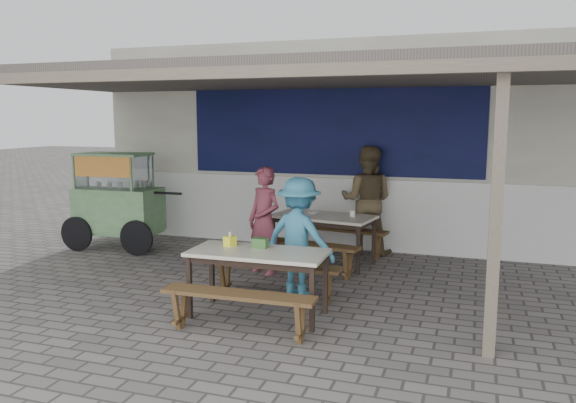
% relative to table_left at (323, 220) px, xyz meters
% --- Properties ---
extents(ground, '(60.00, 60.00, 0.00)m').
position_rel_table_left_xyz_m(ground, '(0.00, -1.85, -0.67)').
color(ground, '#68635E').
rests_on(ground, ground).
extents(back_wall, '(9.00, 1.28, 3.50)m').
position_rel_table_left_xyz_m(back_wall, '(0.00, 1.73, 1.05)').
color(back_wall, silver).
rests_on(back_wall, ground).
extents(warung_roof, '(9.00, 4.21, 2.81)m').
position_rel_table_left_xyz_m(warung_roof, '(0.02, -0.95, 2.04)').
color(warung_roof, '#4E4943').
rests_on(warung_roof, ground).
extents(table_left, '(1.61, 1.00, 0.75)m').
position_rel_table_left_xyz_m(table_left, '(0.00, 0.00, 0.00)').
color(table_left, silver).
rests_on(table_left, ground).
extents(bench_left_street, '(1.63, 0.54, 0.45)m').
position_rel_table_left_xyz_m(bench_left_street, '(-0.10, -0.60, -0.33)').
color(bench_left_street, brown).
rests_on(bench_left_street, ground).
extents(bench_left_wall, '(1.63, 0.54, 0.45)m').
position_rel_table_left_xyz_m(bench_left_wall, '(0.10, 0.60, -0.33)').
color(bench_left_wall, brown).
rests_on(bench_left_wall, ground).
extents(table_right, '(1.54, 0.75, 0.75)m').
position_rel_table_left_xyz_m(table_right, '(-0.09, -2.45, -0.00)').
color(table_right, silver).
rests_on(table_right, ground).
extents(bench_right_street, '(1.63, 0.32, 0.45)m').
position_rel_table_left_xyz_m(bench_right_street, '(-0.07, -3.04, -0.33)').
color(bench_right_street, brown).
rests_on(bench_right_street, ground).
extents(bench_right_wall, '(1.63, 0.32, 0.45)m').
position_rel_table_left_xyz_m(bench_right_wall, '(-0.10, -1.86, -0.33)').
color(bench_right_wall, brown).
rests_on(bench_right_wall, ground).
extents(vendor_cart, '(2.04, 0.83, 1.62)m').
position_rel_table_left_xyz_m(vendor_cart, '(-3.58, -0.13, 0.21)').
color(vendor_cart, '#74A76F').
rests_on(vendor_cart, ground).
extents(patron_street_side, '(0.66, 0.56, 1.53)m').
position_rel_table_left_xyz_m(patron_street_side, '(-0.66, -0.78, 0.09)').
color(patron_street_side, brown).
rests_on(patron_street_side, ground).
extents(patron_wall_side, '(0.88, 0.70, 1.77)m').
position_rel_table_left_xyz_m(patron_wall_side, '(0.49, 0.86, 0.21)').
color(patron_wall_side, brown).
rests_on(patron_wall_side, ground).
extents(patron_right_table, '(1.07, 0.77, 1.49)m').
position_rel_table_left_xyz_m(patron_right_table, '(0.11, -1.57, 0.07)').
color(patron_right_table, teal).
rests_on(patron_right_table, ground).
extents(tissue_box, '(0.14, 0.14, 0.11)m').
position_rel_table_left_xyz_m(tissue_box, '(-0.48, -2.33, 0.13)').
color(tissue_box, yellow).
rests_on(tissue_box, table_right).
extents(donation_box, '(0.17, 0.11, 0.11)m').
position_rel_table_left_xyz_m(donation_box, '(-0.11, -2.32, 0.13)').
color(donation_box, '#396B2F').
rests_on(donation_box, table_right).
extents(condiment_jar, '(0.08, 0.08, 0.09)m').
position_rel_table_left_xyz_m(condiment_jar, '(0.44, 0.06, 0.12)').
color(condiment_jar, white).
rests_on(condiment_jar, table_left).
extents(condiment_bowl, '(0.21, 0.21, 0.04)m').
position_rel_table_left_xyz_m(condiment_bowl, '(-0.18, 0.06, 0.10)').
color(condiment_bowl, silver).
rests_on(condiment_bowl, table_left).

